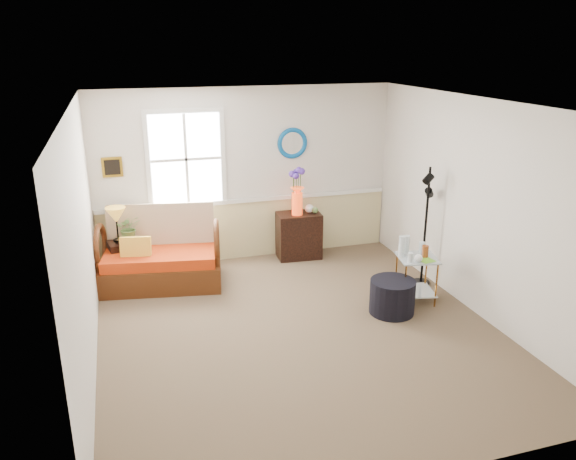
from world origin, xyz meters
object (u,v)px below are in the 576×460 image
object	(u,v)px
loveseat	(160,248)
floor_lamp	(425,227)
ottoman	(392,297)
cabinet	(299,235)
lamp_stand	(123,262)
side_table	(416,279)

from	to	relation	value
loveseat	floor_lamp	bearing A→B (deg)	-6.78
loveseat	ottoman	world-z (taller)	loveseat
cabinet	floor_lamp	xyz separation A→B (m)	(1.32, -1.46, 0.47)
ottoman	floor_lamp	bearing A→B (deg)	40.26
lamp_stand	ottoman	bearing A→B (deg)	-31.88
cabinet	floor_lamp	distance (m)	2.03
cabinet	ottoman	world-z (taller)	cabinet
lamp_stand	loveseat	bearing A→B (deg)	-25.85
floor_lamp	cabinet	bearing A→B (deg)	112.71
lamp_stand	floor_lamp	world-z (taller)	floor_lamp
lamp_stand	cabinet	bearing A→B (deg)	3.93
side_table	ottoman	size ratio (longest dim) A/B	1.08
lamp_stand	side_table	world-z (taller)	side_table
lamp_stand	cabinet	xyz separation A→B (m)	(2.64, 0.18, 0.06)
loveseat	floor_lamp	world-z (taller)	floor_lamp
cabinet	side_table	world-z (taller)	cabinet
loveseat	side_table	size ratio (longest dim) A/B	2.67
loveseat	side_table	xyz separation A→B (m)	(3.09, -1.50, -0.22)
lamp_stand	side_table	xyz separation A→B (m)	(3.60, -1.75, 0.01)
loveseat	lamp_stand	xyz separation A→B (m)	(-0.51, 0.25, -0.23)
loveseat	cabinet	bearing A→B (deg)	21.20
side_table	ottoman	world-z (taller)	side_table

